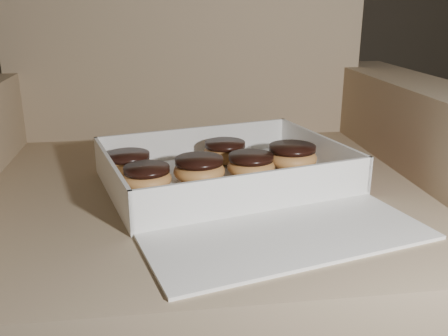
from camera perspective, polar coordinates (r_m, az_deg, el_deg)
armchair at (r=0.99m, az=-2.82°, el=-7.64°), size 0.99×0.84×1.04m
bakery_box at (r=0.83m, az=1.30°, el=-1.78°), size 0.49×0.54×0.07m
donut_a at (r=0.86m, az=3.10°, el=0.31°), size 0.08×0.08×0.04m
donut_b at (r=0.84m, az=-2.85°, el=-0.16°), size 0.09×0.09×0.04m
donut_c at (r=0.91m, az=7.78°, el=1.31°), size 0.09×0.09×0.05m
donut_d at (r=0.82m, az=-8.79°, el=-1.06°), size 0.08×0.08×0.04m
donut_e at (r=0.89m, az=-10.89°, el=0.50°), size 0.08×0.08×0.04m
donut_f at (r=0.94m, az=0.11°, el=1.90°), size 0.08×0.08×0.04m
crumb_a at (r=0.75m, az=2.66°, el=-4.29°), size 0.01×0.01×0.00m
crumb_b at (r=0.77m, az=3.55°, el=-3.60°), size 0.01×0.01×0.00m
crumb_c at (r=0.82m, az=-4.27°, el=-2.36°), size 0.01×0.01×0.00m
crumb_d at (r=0.82m, az=-2.80°, el=-2.32°), size 0.01×0.01×0.00m
crumb_e at (r=0.75m, az=0.03°, el=-4.41°), size 0.01×0.01×0.00m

